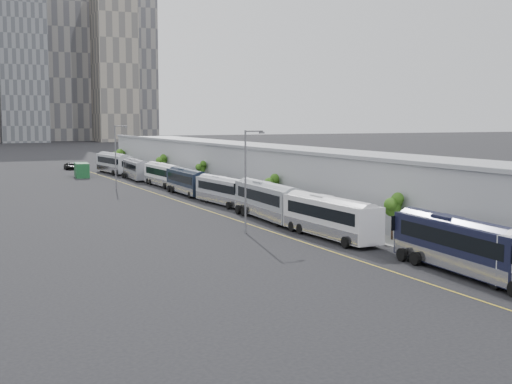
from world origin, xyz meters
TOP-DOWN VIEW (x-y plane):
  - sidewalk at (9.00, 55.00)m, footprint 10.00×170.00m
  - lane_line at (-1.50, 55.00)m, footprint 0.12×160.00m
  - depot at (12.99, 55.00)m, footprint 12.45×160.40m
  - bus_1 at (2.65, 19.16)m, footprint 3.67×13.52m
  - bus_2 at (1.61, 35.39)m, footprint 2.91×13.11m
  - bus_3 at (1.87, 48.77)m, footprint 3.54×13.75m
  - bus_4 at (2.34, 62.62)m, footprint 3.17×12.10m
  - bus_5 at (2.19, 75.87)m, footprint 2.83×12.56m
  - bus_6 at (2.79, 89.13)m, footprint 2.80×12.52m
  - bus_7 at (2.14, 102.97)m, footprint 3.25×12.39m
  - bus_8 at (1.85, 118.32)m, footprint 3.88×13.90m
  - tree_1 at (6.02, 32.08)m, footprint 1.55×1.55m
  - tree_2 at (6.02, 56.57)m, footprint 1.56×1.56m
  - tree_3 at (6.15, 81.09)m, footprint 1.30×1.30m
  - tree_4 at (5.99, 100.47)m, footprint 1.62×1.62m
  - tree_5 at (5.60, 129.47)m, footprint 2.40×2.40m
  - street_lamp_near at (-3.93, 41.42)m, footprint 2.04×0.22m
  - street_lamp_far at (-5.01, 87.80)m, footprint 2.04×0.22m
  - shipping_container at (-5.59, 112.18)m, footprint 3.04×6.09m
  - suv at (-3.84, 132.73)m, footprint 2.67×5.38m

SIDE VIEW (x-z plane):
  - lane_line at x=-1.50m, z-range 0.00..0.02m
  - sidewalk at x=9.00m, z-range 0.00..0.12m
  - suv at x=-3.84m, z-range 0.00..1.46m
  - shipping_container at x=-5.59m, z-range 0.00..2.62m
  - bus_4 at x=2.34m, z-range -0.27..3.23m
  - bus_7 at x=2.14m, z-range -0.28..3.30m
  - bus_6 at x=2.79m, z-range -0.29..3.36m
  - bus_5 at x=2.19m, z-range -0.29..3.37m
  - bus_2 at x=1.61m, z-range -0.30..3.52m
  - bus_1 at x=2.65m, z-range -0.30..3.60m
  - bus_3 at x=1.87m, z-range -0.31..3.67m
  - bus_8 at x=1.85m, z-range -0.31..3.70m
  - tree_5 at x=5.60m, z-range 0.88..5.08m
  - tree_2 at x=6.02m, z-range 1.11..4.98m
  - tree_1 at x=6.02m, z-range 1.16..5.12m
  - tree_3 at x=6.15m, z-range 1.27..5.28m
  - tree_4 at x=5.99m, z-range 1.23..5.39m
  - depot at x=12.99m, z-range -0.09..7.11m
  - street_lamp_far at x=-5.01m, z-range 0.70..10.44m
  - street_lamp_near at x=-3.93m, z-range 0.70..10.47m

